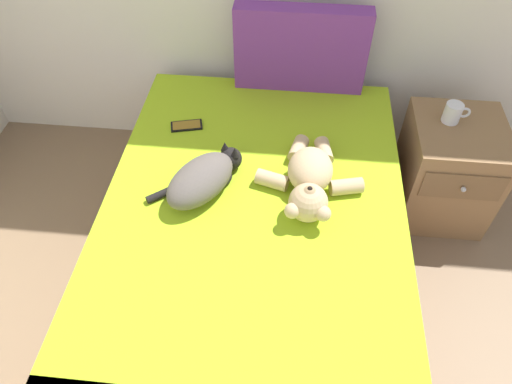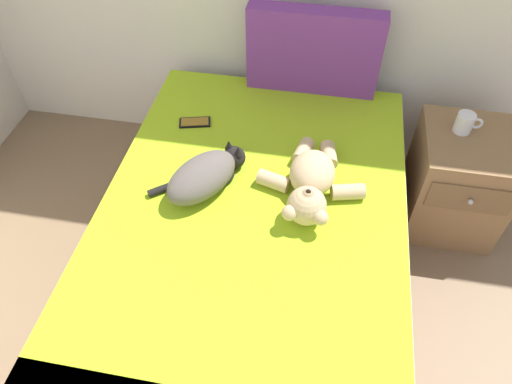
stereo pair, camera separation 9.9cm
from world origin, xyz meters
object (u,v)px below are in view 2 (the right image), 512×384
(cat, at_px, (205,175))
(teddy_bear, at_px, (311,183))
(nightstand, at_px, (456,181))
(cell_phone, at_px, (195,122))
(mug, at_px, (465,123))
(patterned_cushion, at_px, (313,51))
(bed, at_px, (250,257))

(cat, distance_m, teddy_bear, 0.43)
(nightstand, bearing_deg, teddy_bear, -148.64)
(cell_phone, height_order, mug, mug)
(teddy_bear, xyz_separation_m, mug, (0.65, 0.48, 0.02))
(cat, relative_size, mug, 3.39)
(cat, bearing_deg, cell_phone, 111.72)
(cell_phone, xyz_separation_m, nightstand, (1.29, 0.07, -0.24))
(teddy_bear, height_order, mug, teddy_bear)
(cell_phone, bearing_deg, teddy_bear, -31.66)
(patterned_cushion, bearing_deg, teddy_bear, -84.34)
(nightstand, bearing_deg, bed, -146.70)
(bed, relative_size, patterned_cushion, 3.05)
(cat, relative_size, cell_phone, 2.52)
(cat, xyz_separation_m, teddy_bear, (0.43, 0.03, 0.00))
(patterned_cushion, relative_size, cat, 1.60)
(cat, height_order, cell_phone, cat)
(patterned_cushion, distance_m, cat, 0.87)
(teddy_bear, bearing_deg, mug, 36.46)
(cell_phone, height_order, nightstand, nightstand)
(bed, distance_m, cell_phone, 0.70)
(bed, relative_size, nightstand, 3.64)
(mug, bearing_deg, patterned_cushion, 159.77)
(bed, xyz_separation_m, cat, (-0.21, 0.14, 0.33))
(cell_phone, bearing_deg, bed, -55.70)
(patterned_cushion, bearing_deg, bed, -98.95)
(patterned_cushion, height_order, teddy_bear, patterned_cushion)
(patterned_cushion, xyz_separation_m, mug, (0.72, -0.27, -0.12))
(patterned_cushion, height_order, mug, patterned_cushion)
(bed, height_order, nightstand, nightstand)
(bed, bearing_deg, cat, 145.57)
(cat, bearing_deg, mug, 25.40)
(patterned_cushion, xyz_separation_m, nightstand, (0.78, -0.32, -0.44))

